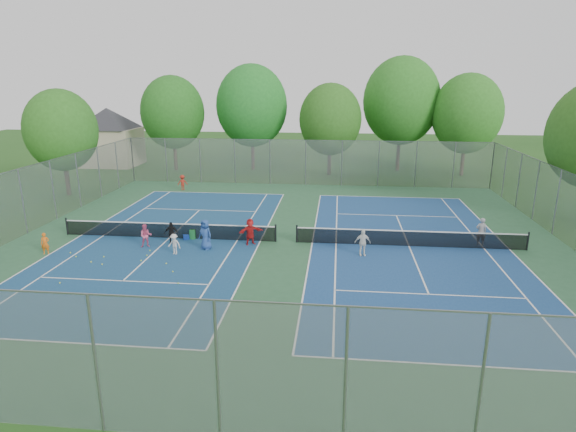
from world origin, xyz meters
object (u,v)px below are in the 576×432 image
object	(u,v)px
net_left	(169,231)
ball_crate	(186,237)
net_right	(409,239)
instructor	(481,231)
ball_hopper	(193,234)

from	to	relation	value
net_left	ball_crate	distance (m)	1.11
net_right	instructor	distance (m)	4.12
net_right	ball_hopper	size ratio (longest dim) A/B	22.08
ball_crate	instructor	world-z (taller)	instructor
net_right	ball_hopper	xyz separation A→B (m)	(-12.56, -0.00, -0.16)
ball_hopper	instructor	distance (m)	16.63
net_left	ball_hopper	xyz separation A→B (m)	(1.44, -0.00, -0.16)
net_left	instructor	size ratio (longest dim) A/B	7.99
net_left	ball_hopper	distance (m)	1.45
ball_crate	ball_hopper	distance (m)	0.42
net_right	instructor	world-z (taller)	instructor
net_left	ball_hopper	world-z (taller)	net_left
net_left	net_right	bearing A→B (deg)	0.00
ball_hopper	net_left	bearing A→B (deg)	179.81
net_right	instructor	xyz separation A→B (m)	(4.05, 0.68, 0.35)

